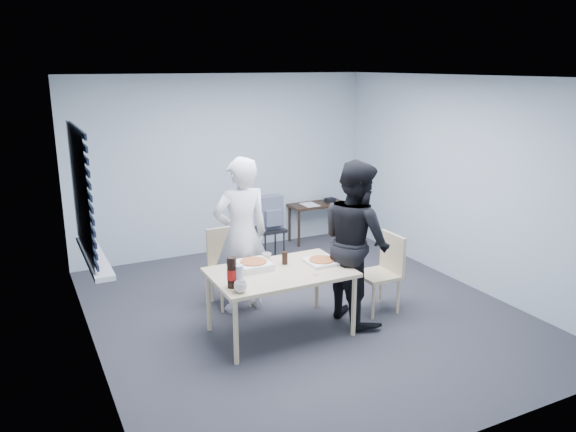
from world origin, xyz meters
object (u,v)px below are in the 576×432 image
stool (270,236)px  side_table (317,208)px  person_white (241,235)px  soda_bottle (232,273)px  dining_table (280,276)px  person_black (356,242)px  backpack (271,213)px  mug_b (267,257)px  chair_right (384,267)px  chair_far (227,261)px  mug_a (241,287)px

stool → side_table: bearing=29.3°
person_white → soda_bottle: size_ratio=5.91×
dining_table → person_black: person_black is taller
person_black → side_table: person_black is taller
stool → backpack: 0.34m
dining_table → mug_b: size_ratio=14.17×
stool → person_white: bearing=-126.4°
dining_table → chair_right: chair_right is taller
chair_far → backpack: 1.43m
person_black → backpack: size_ratio=3.81×
chair_right → person_white: size_ratio=0.50×
person_white → stool: (0.94, 1.27, -0.49)m
soda_bottle → mug_a: bearing=-77.9°
person_black → mug_a: person_black is taller
side_table → chair_right: bearing=-103.2°
chair_far → mug_b: size_ratio=8.90×
backpack → side_table: bearing=52.6°
chair_far → chair_right: same height
stool → person_black: bearing=-87.9°
person_white → soda_bottle: person_white is taller
chair_far → soda_bottle: soda_bottle is taller
chair_right → person_white: (-1.44, 0.72, 0.37)m
dining_table → chair_far: (-0.20, 1.00, -0.12)m
backpack → stool: bearing=112.8°
chair_right → side_table: chair_right is taller
person_black → stool: 2.09m
side_table → stool: size_ratio=1.78×
mug_a → dining_table: bearing=30.1°
chair_right → chair_far: bearing=146.6°
chair_far → mug_b: chair_far is taller
soda_bottle → chair_right: bearing=5.7°
dining_table → side_table: bearing=53.8°
mug_b → soda_bottle: soda_bottle is taller
stool → mug_b: mug_b is taller
person_black → mug_b: bearing=68.5°
person_white → mug_a: bearing=67.5°
chair_far → mug_a: size_ratio=7.24×
person_white → mug_b: size_ratio=17.70×
stool → soda_bottle: bearing=-122.7°
mug_b → mug_a: bearing=-130.9°
stool → soda_bottle: soda_bottle is taller
person_black → backpack: bearing=2.2°
side_table → mug_b: bearing=-129.9°
person_black → stool: (-0.08, 2.03, -0.49)m
dining_table → mug_a: (-0.57, -0.33, 0.11)m
backpack → soda_bottle: bearing=-100.1°
chair_right → soda_bottle: (-1.90, -0.19, 0.32)m
person_white → backpack: person_white is taller
backpack → mug_a: (-1.38, -2.31, 0.00)m
dining_table → chair_far: chair_far is taller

